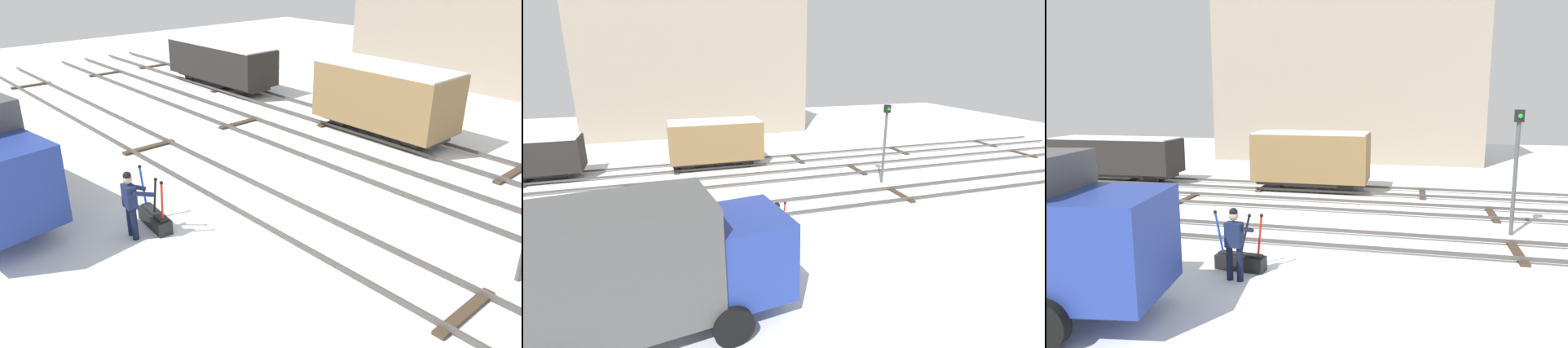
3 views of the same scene
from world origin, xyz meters
The scene contains 10 objects.
ground_plane centered at (0.00, 0.00, 0.00)m, with size 60.00×60.00×0.00m, color silver.
track_main_line centered at (0.00, 0.00, 0.11)m, with size 44.00×1.94×0.18m.
track_siding_near centered at (0.00, 4.07, 0.11)m, with size 44.00×1.94×0.18m.
track_siding_far centered at (0.00, 7.12, 0.11)m, with size 44.00×1.94×0.18m.
switch_lever_frame centered at (-0.95, -2.66, 0.25)m, with size 1.33×0.47×1.45m.
rail_worker centered at (-0.84, -3.29, 0.96)m, with size 0.58×0.67×1.71m.
delivery_truck centered at (-4.48, -5.92, 1.73)m, with size 6.12×3.06×3.14m.
signal_post centered at (6.04, 1.84, 2.32)m, with size 0.24×0.32×3.78m.
apartment_building centered at (-1.25, 18.53, 5.91)m, with size 17.19×6.05×11.82m.
freight_car_back_track centered at (-1.30, 7.12, 1.48)m, with size 5.01×2.25×2.60m.
Camera 2 is at (-3.83, -13.51, 5.90)m, focal length 26.02 mm.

